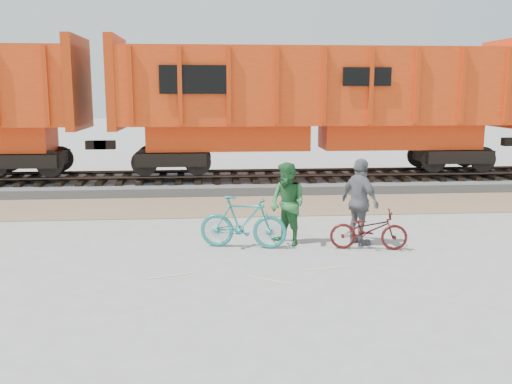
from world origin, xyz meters
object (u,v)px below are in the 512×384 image
bicycle_teal (243,222)px  person_man (288,204)px  hopper_car_center (315,102)px  bicycle_maroon (369,230)px  person_woman (360,202)px

bicycle_teal → person_man: size_ratio=1.04×
hopper_car_center → person_man: (-2.04, -7.79, -2.08)m
bicycle_maroon → person_woman: person_woman is taller
bicycle_maroon → person_woman: 0.68m
hopper_car_center → person_woman: hopper_car_center is taller
hopper_car_center → person_woman: (-0.44, -7.94, -2.03)m
hopper_car_center → bicycle_teal: (-3.04, -7.99, -2.43)m
bicycle_teal → person_woman: bearing=-76.1°
bicycle_maroon → hopper_car_center: bearing=7.8°
bicycle_maroon → person_man: person_man is taller
hopper_car_center → bicycle_teal: bearing=-110.8°
hopper_car_center → bicycle_teal: hopper_car_center is taller
bicycle_teal → person_woman: person_woman is taller
person_man → person_woman: size_ratio=0.95×
hopper_car_center → bicycle_maroon: bearing=-92.3°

